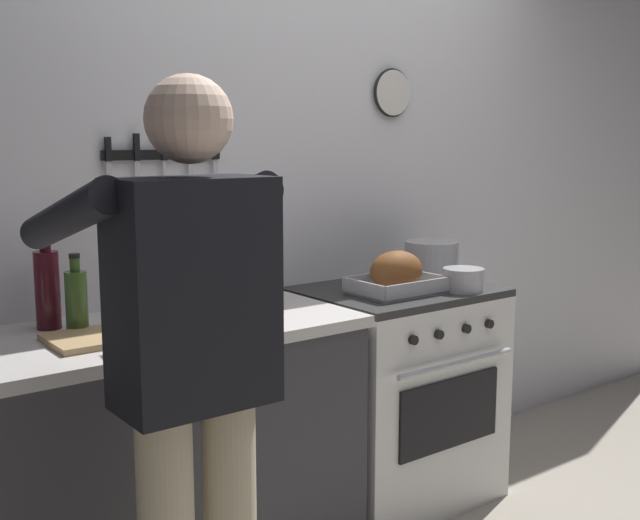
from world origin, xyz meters
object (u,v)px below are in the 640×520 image
(stock_pot, at_px, (431,260))
(stove, at_px, (395,393))
(person_cook, at_px, (191,366))
(roasting_pan, at_px, (396,275))
(bottle_hot_sauce, at_px, (255,280))
(saucepan, at_px, (463,280))
(bottle_olive_oil, at_px, (76,300))
(cutting_board, at_px, (109,336))
(bottle_wine_red, at_px, (47,287))

(stock_pot, bearing_deg, stove, -163.25)
(person_cook, relative_size, roasting_pan, 4.72)
(stock_pot, distance_m, bottle_hot_sauce, 0.89)
(stock_pot, bearing_deg, bottle_hot_sauce, 177.26)
(saucepan, bearing_deg, bottle_olive_oil, 169.64)
(bottle_hot_sauce, bearing_deg, stove, -11.93)
(cutting_board, xyz_separation_m, bottle_olive_oil, (-0.05, 0.13, 0.10))
(person_cook, bearing_deg, roasting_pan, -77.80)
(stove, xyz_separation_m, cutting_board, (-1.27, -0.07, 0.46))
(bottle_hot_sauce, relative_size, bottle_wine_red, 0.62)
(bottle_olive_oil, bearing_deg, bottle_wine_red, 116.03)
(stove, relative_size, bottle_olive_oil, 3.54)
(roasting_pan, distance_m, stock_pot, 0.40)
(saucepan, xyz_separation_m, bottle_hot_sauce, (-0.78, 0.33, 0.04))
(cutting_board, bearing_deg, person_cook, -91.47)
(bottle_olive_oil, relative_size, bottle_wine_red, 0.79)
(bottle_hot_sauce, bearing_deg, saucepan, -23.17)
(stove, xyz_separation_m, bottle_olive_oil, (-1.31, 0.07, 0.56))
(bottle_hot_sauce, height_order, bottle_wine_red, bottle_wine_red)
(cutting_board, bearing_deg, stove, 3.07)
(bottle_hot_sauce, bearing_deg, roasting_pan, -21.43)
(roasting_pan, relative_size, bottle_olive_oil, 1.38)
(stove, height_order, stock_pot, stock_pot)
(stove, relative_size, saucepan, 5.42)
(roasting_pan, distance_m, saucepan, 0.28)
(roasting_pan, height_order, cutting_board, roasting_pan)
(person_cook, relative_size, bottle_wine_red, 5.14)
(stock_pot, bearing_deg, person_cook, -155.27)
(cutting_board, bearing_deg, saucepan, -5.47)
(person_cook, distance_m, bottle_hot_sauce, 1.02)
(saucepan, height_order, cutting_board, saucepan)
(roasting_pan, xyz_separation_m, bottle_wine_red, (-1.29, 0.26, 0.06))
(saucepan, bearing_deg, roasting_pan, 153.32)
(cutting_board, relative_size, bottle_wine_red, 1.11)
(stove, height_order, bottle_hot_sauce, bottle_hot_sauce)
(stock_pot, bearing_deg, cutting_board, -174.35)
(saucepan, distance_m, bottle_wine_red, 1.59)
(stock_pot, distance_m, bottle_olive_oil, 1.60)
(stock_pot, xyz_separation_m, bottle_wine_red, (-1.65, 0.09, 0.05))
(cutting_board, bearing_deg, stock_pot, 5.65)
(saucepan, bearing_deg, bottle_wine_red, 166.05)
(stock_pot, xyz_separation_m, saucepan, (-0.11, -0.29, -0.04))
(stove, relative_size, bottle_hot_sauce, 4.49)
(bottle_wine_red, bearing_deg, bottle_hot_sauce, -3.68)
(person_cook, xyz_separation_m, bottle_wine_red, (-0.09, 0.81, 0.08))
(cutting_board, height_order, bottle_hot_sauce, bottle_hot_sauce)
(bottle_hot_sauce, distance_m, bottle_wine_red, 0.76)
(person_cook, bearing_deg, stock_pot, -77.86)
(stove, relative_size, person_cook, 0.54)
(saucepan, distance_m, cutting_board, 1.45)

